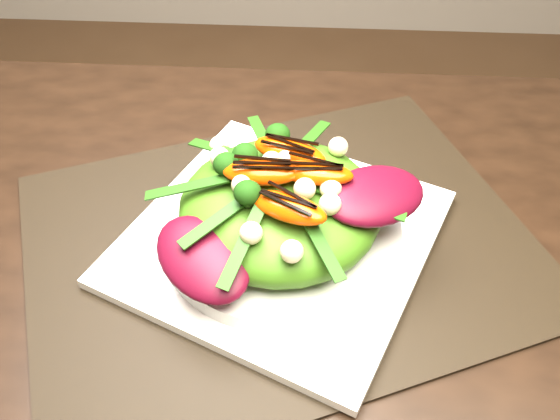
# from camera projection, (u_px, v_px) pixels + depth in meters

# --- Properties ---
(dining_table) EXTENTS (1.60, 0.90, 0.75)m
(dining_table) POSITION_uv_depth(u_px,v_px,m) (368.00, 381.00, 0.50)
(dining_table) COLOR black
(dining_table) RESTS_ON floor
(placemat) EXTENTS (0.58, 0.52, 0.00)m
(placemat) POSITION_uv_depth(u_px,v_px,m) (280.00, 242.00, 0.58)
(placemat) COLOR black
(placemat) RESTS_ON dining_table
(plate_base) EXTENTS (0.36, 0.36, 0.01)m
(plate_base) POSITION_uv_depth(u_px,v_px,m) (280.00, 237.00, 0.58)
(plate_base) COLOR white
(plate_base) RESTS_ON placemat
(salad_bowl) EXTENTS (0.27, 0.27, 0.02)m
(salad_bowl) POSITION_uv_depth(u_px,v_px,m) (280.00, 227.00, 0.57)
(salad_bowl) COLOR silver
(salad_bowl) RESTS_ON plate_base
(lettuce_mound) EXTENTS (0.24, 0.24, 0.06)m
(lettuce_mound) POSITION_uv_depth(u_px,v_px,m) (280.00, 206.00, 0.55)
(lettuce_mound) COLOR #3D6813
(lettuce_mound) RESTS_ON salad_bowl
(radicchio_leaf) EXTENTS (0.12, 0.11, 0.02)m
(radicchio_leaf) POSITION_uv_depth(u_px,v_px,m) (375.00, 195.00, 0.52)
(radicchio_leaf) COLOR #400614
(radicchio_leaf) RESTS_ON lettuce_mound
(orange_segment) EXTENTS (0.07, 0.04, 0.02)m
(orange_segment) POSITION_uv_depth(u_px,v_px,m) (285.00, 160.00, 0.53)
(orange_segment) COLOR #CB3303
(orange_segment) RESTS_ON lettuce_mound
(broccoli_floret) EXTENTS (0.04, 0.04, 0.03)m
(broccoli_floret) POSITION_uv_depth(u_px,v_px,m) (215.00, 148.00, 0.55)
(broccoli_floret) COLOR #14370A
(broccoli_floret) RESTS_ON lettuce_mound
(macadamia_nut) EXTENTS (0.02, 0.02, 0.02)m
(macadamia_nut) POSITION_uv_depth(u_px,v_px,m) (307.00, 224.00, 0.48)
(macadamia_nut) COLOR beige
(macadamia_nut) RESTS_ON lettuce_mound
(balsamic_drizzle) EXTENTS (0.05, 0.01, 0.00)m
(balsamic_drizzle) POSITION_uv_depth(u_px,v_px,m) (285.00, 152.00, 0.52)
(balsamic_drizzle) COLOR black
(balsamic_drizzle) RESTS_ON orange_segment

